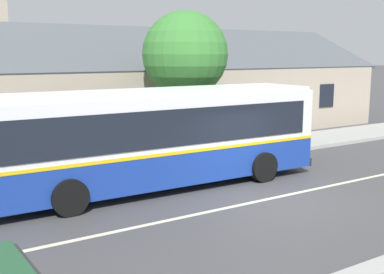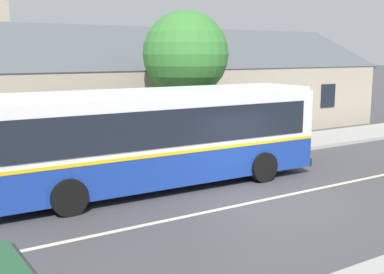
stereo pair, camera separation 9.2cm
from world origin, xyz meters
TOP-DOWN VIEW (x-y plane):
  - ground_plane at (0.00, 0.00)m, footprint 300.00×300.00m
  - sidewalk_far at (0.00, 6.00)m, footprint 60.00×3.00m
  - lane_divider_stripe at (0.00, 0.00)m, footprint 60.00×0.16m
  - community_building at (2.92, 13.61)m, footprint 26.44×10.17m
  - transit_bus at (-2.20, 2.90)m, footprint 11.35×2.93m
  - street_tree_primary at (1.46, 6.84)m, footprint 3.56×3.56m
  - bus_stop_sign at (4.30, 4.99)m, footprint 0.36×0.07m

SIDE VIEW (x-z plane):
  - ground_plane at x=0.00m, z-range 0.00..0.00m
  - lane_divider_stripe at x=0.00m, z-range 0.00..0.01m
  - sidewalk_far at x=0.00m, z-range 0.00..0.15m
  - bus_stop_sign at x=4.30m, z-range 0.44..2.84m
  - transit_bus at x=-2.20m, z-range 0.12..3.22m
  - community_building at x=2.92m, z-range -1.50..5.20m
  - street_tree_primary at x=1.46m, z-range 1.18..7.16m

